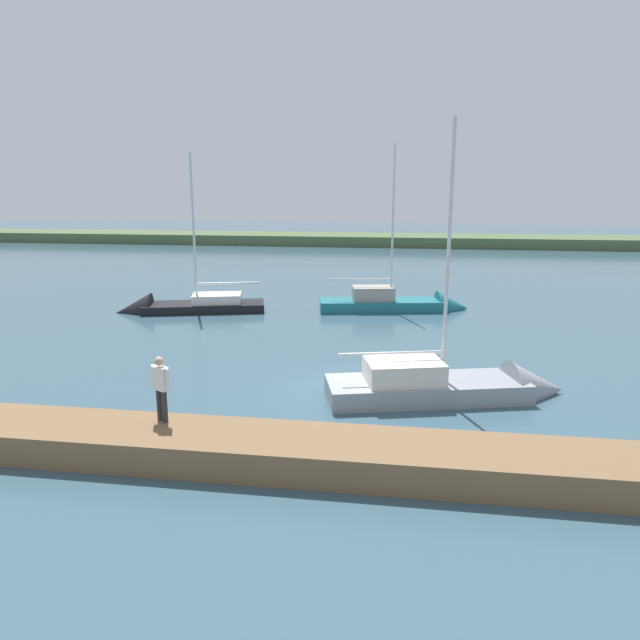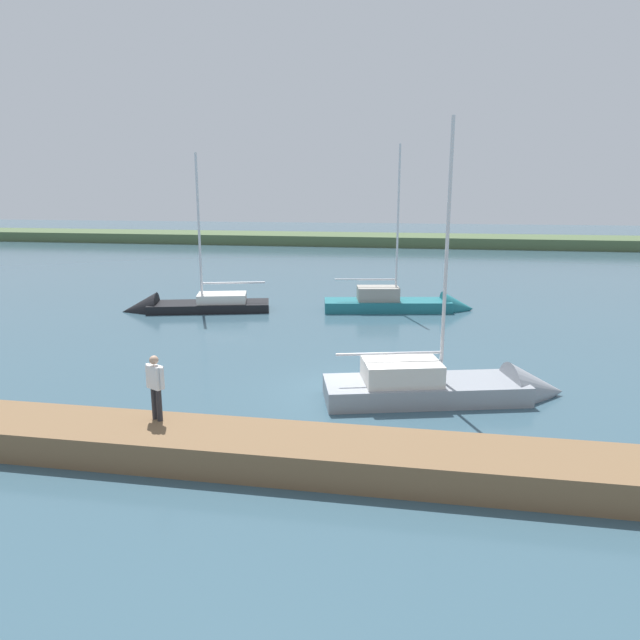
# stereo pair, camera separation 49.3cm
# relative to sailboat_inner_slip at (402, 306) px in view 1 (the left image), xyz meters

# --- Properties ---
(ground_plane) EXTENTS (200.00, 200.00, 0.00)m
(ground_plane) POSITION_rel_sailboat_inner_slip_xyz_m (1.40, 13.74, -0.22)
(ground_plane) COLOR #385666
(far_shoreline) EXTENTS (180.00, 8.00, 2.40)m
(far_shoreline) POSITION_rel_sailboat_inner_slip_xyz_m (1.40, -39.35, -0.22)
(far_shoreline) COLOR #4C603D
(far_shoreline) RESTS_ON ground_plane
(dock_pier) EXTENTS (26.67, 2.09, 0.78)m
(dock_pier) POSITION_rel_sailboat_inner_slip_xyz_m (1.40, 19.09, 0.17)
(dock_pier) COLOR brown
(dock_pier) RESTS_ON ground_plane
(sailboat_inner_slip) EXTENTS (8.48, 3.37, 9.78)m
(sailboat_inner_slip) POSITION_rel_sailboat_inner_slip_xyz_m (0.00, 0.00, 0.00)
(sailboat_inner_slip) COLOR #1E6B75
(sailboat_inner_slip) RESTS_ON ground_plane
(sailboat_outer_mooring) EXTENTS (8.30, 4.11, 9.51)m
(sailboat_outer_mooring) POSITION_rel_sailboat_inner_slip_xyz_m (12.07, 2.22, -0.11)
(sailboat_outer_mooring) COLOR black
(sailboat_outer_mooring) RESTS_ON ground_plane
(sailboat_near_dock) EXTENTS (8.04, 3.93, 9.53)m
(sailboat_near_dock) POSITION_rel_sailboat_inner_slip_xyz_m (-2.00, 13.60, 0.04)
(sailboat_near_dock) COLOR gray
(sailboat_near_dock) RESTS_ON ground_plane
(person_on_dock) EXTENTS (0.58, 0.41, 1.71)m
(person_on_dock) POSITION_rel_sailboat_inner_slip_xyz_m (5.88, 18.61, 1.55)
(person_on_dock) COLOR #28282D
(person_on_dock) RESTS_ON dock_pier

